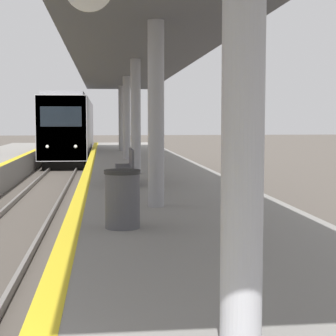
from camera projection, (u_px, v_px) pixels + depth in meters
name	position (u px, v px, depth m)	size (l,w,h in m)	color
train	(71.00, 128.00, 38.60)	(2.65, 19.32, 4.26)	black
station_canopy	(135.00, 59.00, 17.17)	(3.86, 33.55, 3.74)	#99999E
trash_bin	(123.00, 199.00, 8.64)	(0.56, 0.56, 0.90)	#4C4C51
bench	(127.00, 166.00, 14.59)	(0.44, 1.56, 0.92)	#4C4C51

